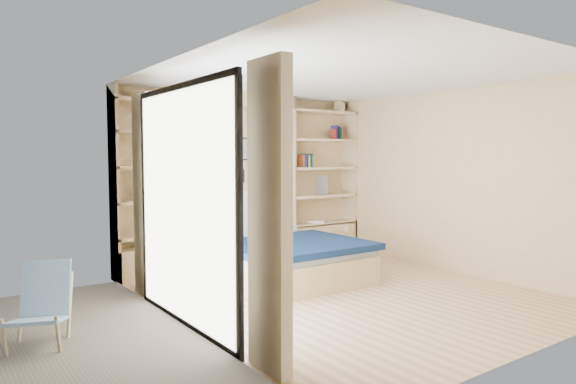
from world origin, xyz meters
TOP-DOWN VIEW (x-y plane):
  - ground at (0.00, 0.00)m, footprint 4.50×4.50m
  - room_shell at (-0.39, 1.52)m, footprint 4.50×4.50m
  - bed at (-0.19, 1.08)m, footprint 1.75×2.25m
  - photo_gallery at (-0.45, 2.22)m, footprint 1.48×0.02m
  - reading_lamps at (-0.30, 2.00)m, footprint 1.92×0.12m
  - shelf_decor at (1.11, 2.07)m, footprint 3.52×0.23m
  - deck_chair at (-3.15, 0.28)m, footprint 0.66×0.80m

SIDE VIEW (x-z plane):
  - ground at x=0.00m, z-range 0.00..0.00m
  - bed at x=-0.19m, z-range -0.26..0.81m
  - deck_chair at x=-3.15m, z-range -0.02..0.68m
  - room_shell at x=-0.39m, z-range -1.17..3.33m
  - reading_lamps at x=-0.30m, z-range 1.03..1.17m
  - photo_gallery at x=-0.45m, z-range 1.19..2.01m
  - shelf_decor at x=1.11m, z-range 0.67..2.70m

